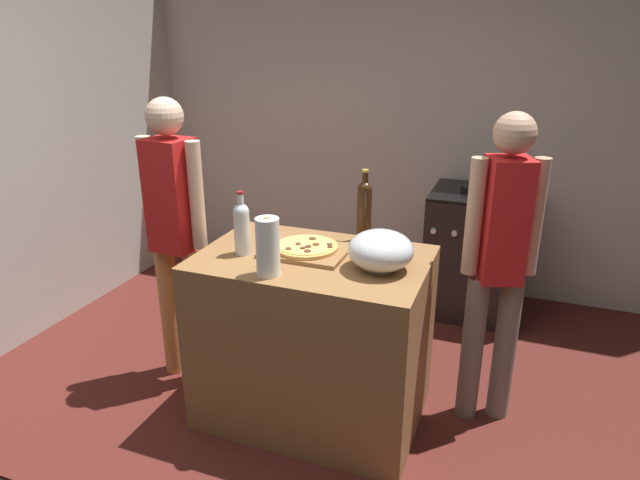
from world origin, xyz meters
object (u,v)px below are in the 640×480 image
at_px(wine_bottle_amber, 364,208).
at_px(wine_bottle_green, 242,226).
at_px(pizza, 306,247).
at_px(person_in_red, 500,257).
at_px(stove, 477,253).
at_px(mixing_bowl, 381,250).
at_px(paper_towel_roll, 268,247).
at_px(person_in_stripes, 175,227).

bearing_deg(wine_bottle_amber, wine_bottle_green, -142.59).
bearing_deg(pizza, person_in_red, 16.35).
distance_m(wine_bottle_green, wine_bottle_amber, 0.62).
bearing_deg(stove, wine_bottle_green, -122.06).
bearing_deg(mixing_bowl, person_in_red, 33.35).
relative_size(pizza, person_in_red, 0.20).
height_order(wine_bottle_green, person_in_red, person_in_red).
height_order(wine_bottle_amber, person_in_red, person_in_red).
relative_size(paper_towel_roll, person_in_stripes, 0.17).
xyz_separation_m(wine_bottle_green, stove, (0.99, 1.58, -0.59)).
bearing_deg(person_in_stripes, pizza, -1.96).
xyz_separation_m(wine_bottle_amber, stove, (0.49, 1.20, -0.62)).
xyz_separation_m(wine_bottle_green, person_in_red, (1.17, 0.38, -0.14)).
height_order(paper_towel_roll, stove, paper_towel_roll).
relative_size(pizza, stove, 0.34).
bearing_deg(wine_bottle_amber, person_in_stripes, -166.76).
bearing_deg(mixing_bowl, wine_bottle_green, -175.47).
bearing_deg(wine_bottle_green, person_in_stripes, 163.14).
bearing_deg(stove, person_in_stripes, -135.91).
bearing_deg(wine_bottle_green, pizza, 23.29).
height_order(paper_towel_roll, wine_bottle_green, wine_bottle_green).
bearing_deg(person_in_red, mixing_bowl, -146.65).
xyz_separation_m(wine_bottle_green, person_in_stripes, (-0.49, 0.15, -0.11)).
distance_m(wine_bottle_amber, person_in_red, 0.70).
height_order(paper_towel_roll, person_in_stripes, person_in_stripes).
bearing_deg(person_in_red, wine_bottle_amber, -179.77).
height_order(wine_bottle_green, stove, wine_bottle_green).
bearing_deg(mixing_bowl, wine_bottle_amber, 118.22).
distance_m(pizza, person_in_red, 0.93).
height_order(paper_towel_roll, wine_bottle_amber, wine_bottle_amber).
height_order(wine_bottle_amber, person_in_stripes, person_in_stripes).
bearing_deg(wine_bottle_amber, pizza, -129.67).
height_order(mixing_bowl, stove, mixing_bowl).
bearing_deg(pizza, paper_towel_roll, -100.73).
height_order(pizza, mixing_bowl, mixing_bowl).
bearing_deg(wine_bottle_amber, stove, 67.68).
bearing_deg(person_in_stripes, stove, 44.09).
xyz_separation_m(mixing_bowl, wine_bottle_green, (-0.67, -0.05, 0.05)).
relative_size(mixing_bowl, person_in_stripes, 0.19).
distance_m(paper_towel_roll, stove, 2.00).
distance_m(pizza, paper_towel_roll, 0.32).
height_order(wine_bottle_amber, stove, wine_bottle_amber).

